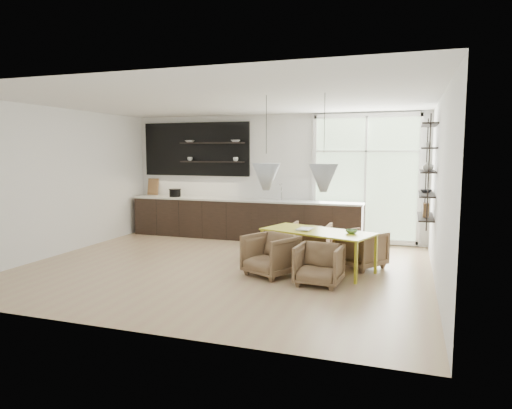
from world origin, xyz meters
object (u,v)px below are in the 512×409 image
(armchair_back_left, at_px, (310,240))
(armchair_front_left, at_px, (270,255))
(armchair_back_right, at_px, (361,249))
(wire_stool, at_px, (253,245))
(armchair_front_right, at_px, (319,265))
(dining_table, at_px, (318,233))

(armchair_back_left, bearing_deg, armchair_front_left, 75.50)
(armchair_back_right, relative_size, armchair_front_left, 0.97)
(armchair_front_left, height_order, wire_stool, armchair_front_left)
(armchair_back_right, bearing_deg, armchair_back_left, 9.48)
(armchair_back_left, distance_m, armchair_front_left, 1.50)
(armchair_back_left, bearing_deg, armchair_back_right, 155.35)
(armchair_back_right, distance_m, armchair_front_right, 1.37)
(armchair_front_left, relative_size, armchair_front_right, 1.09)
(armchair_back_right, height_order, armchair_front_left, armchair_front_left)
(dining_table, height_order, armchair_front_right, dining_table)
(dining_table, height_order, armchair_front_left, dining_table)
(armchair_back_right, relative_size, wire_stool, 1.65)
(armchair_front_right, bearing_deg, armchair_back_left, 109.69)
(dining_table, height_order, armchair_back_right, dining_table)
(armchair_front_left, bearing_deg, armchair_back_left, 102.76)
(armchair_front_left, xyz_separation_m, wire_stool, (-0.64, 0.98, -0.06))
(armchair_front_left, relative_size, wire_stool, 1.71)
(dining_table, relative_size, wire_stool, 4.68)
(dining_table, relative_size, armchair_back_right, 2.83)
(dining_table, relative_size, armchair_back_left, 2.75)
(dining_table, bearing_deg, armchair_back_left, 128.03)
(armchair_back_left, height_order, armchair_back_right, armchair_back_left)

